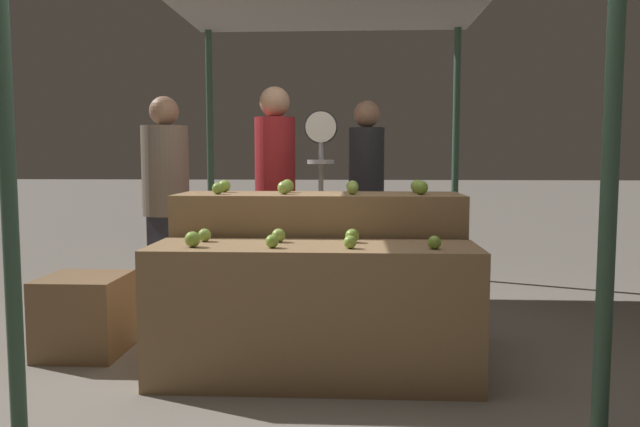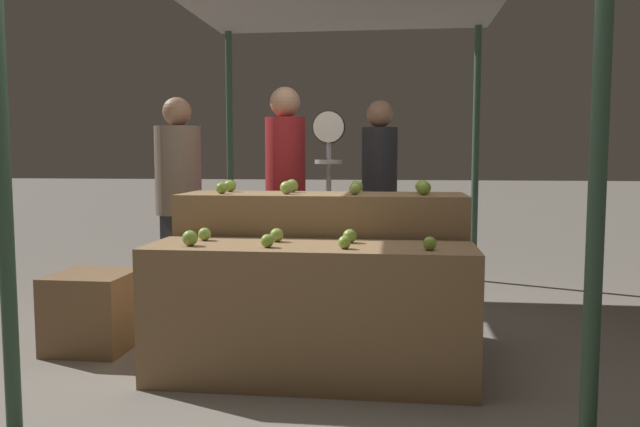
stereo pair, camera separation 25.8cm
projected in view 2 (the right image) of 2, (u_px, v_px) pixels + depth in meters
The scene contains 23 objects.
ground_plane at pixel (310, 379), 3.55m from camera, with size 60.00×60.00×0.00m, color gray.
display_counter_front at pixel (310, 313), 3.51m from camera, with size 1.84×0.55×0.77m, color olive.
display_counter_back at pixel (322, 271), 4.09m from camera, with size 1.84×0.55×1.03m, color olive.
apple_front_0 at pixel (190, 238), 3.44m from camera, with size 0.09×0.09×0.09m, color #84AD3D.
apple_front_1 at pixel (267, 241), 3.38m from camera, with size 0.07×0.07×0.07m, color #84AD3D.
apple_front_2 at pixel (345, 242), 3.33m from camera, with size 0.07×0.07×0.07m, color #84AD3D.
apple_front_3 at pixel (430, 243), 3.29m from camera, with size 0.07×0.07×0.07m, color #7AA338.
apple_front_4 at pixel (205, 234), 3.67m from camera, with size 0.08×0.08×0.08m, color #8EB247.
apple_front_5 at pixel (277, 235), 3.61m from camera, with size 0.08×0.08×0.08m, color #8EB247.
apple_front_6 at pixel (350, 236), 3.56m from camera, with size 0.08×0.08×0.08m, color #7AA338.
apple_back_0 at pixel (222, 188), 4.01m from camera, with size 0.07×0.07×0.07m, color #7AA338.
apple_back_1 at pixel (287, 188), 3.97m from camera, with size 0.08×0.08×0.08m, color #8EB247.
apple_back_2 at pixel (355, 189), 3.92m from camera, with size 0.07×0.07×0.07m, color #8EB247.
apple_back_3 at pixel (424, 188), 3.87m from camera, with size 0.09×0.09×0.09m, color #7AA338.
apple_back_4 at pixel (230, 186), 4.24m from camera, with size 0.08×0.08×0.08m, color #84AD3D.
apple_back_5 at pixel (292, 186), 4.18m from camera, with size 0.09×0.09×0.09m, color #84AD3D.
apple_back_6 at pixel (357, 187), 4.13m from camera, with size 0.08×0.08×0.08m, color #8EB247.
apple_back_7 at pixel (422, 187), 4.07m from camera, with size 0.09×0.09×0.09m, color #8EB247.
produce_scale at pixel (329, 174), 4.55m from camera, with size 0.24×0.20×1.60m.
person_vendor_at_scale at pixel (285, 182), 4.90m from camera, with size 0.43×0.43×1.80m.
person_customer_left at pixel (179, 190), 4.97m from camera, with size 0.49×0.49×1.73m.
person_customer_right at pixel (379, 185), 5.29m from camera, with size 0.31×0.31×1.74m.
wooden_crate_side at pixel (93, 311), 4.10m from camera, with size 0.51×0.51×0.51m, color brown.
Camera 2 is at (0.47, -3.41, 1.27)m, focal length 35.00 mm.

